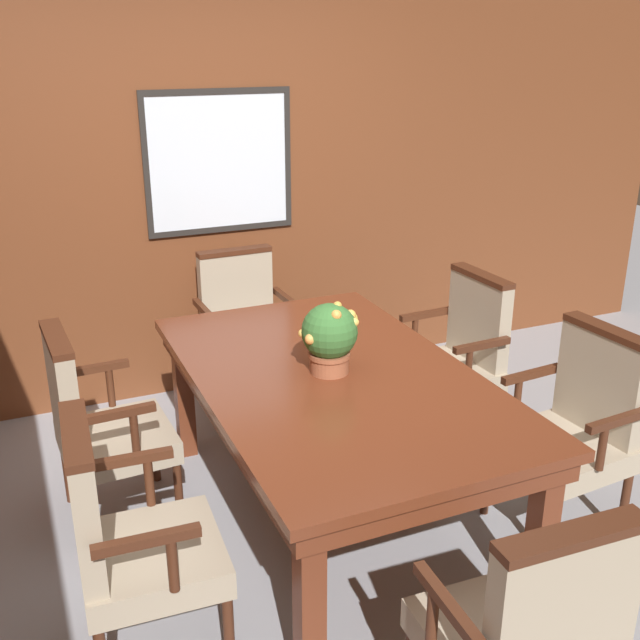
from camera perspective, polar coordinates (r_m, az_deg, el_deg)
ground_plane at (r=3.54m, az=-0.69°, el=-16.83°), size 14.00×14.00×0.00m
wall_back at (r=4.67m, az=-9.71°, el=8.94°), size 7.20×0.08×2.45m
dining_table at (r=3.36m, az=1.02°, el=-5.49°), size 1.18×1.96×0.77m
chair_left_near at (r=2.82m, az=-14.44°, el=-15.68°), size 0.52×0.57×0.96m
chair_right_far at (r=4.23m, az=10.42°, el=-2.53°), size 0.52×0.57×0.96m
chair_head_near at (r=2.47m, az=15.56°, el=-22.01°), size 0.57×0.52×0.96m
chair_right_near at (r=3.62m, az=18.85°, el=-7.54°), size 0.53×0.58×0.96m
chair_left_far at (r=3.59m, az=-16.62°, el=-7.49°), size 0.52×0.57×0.96m
chair_head_far at (r=4.59m, az=-5.83°, el=-0.41°), size 0.56×0.51×0.96m
potted_plant at (r=3.26m, az=0.76°, el=-1.21°), size 0.27×0.25×0.32m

